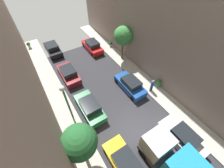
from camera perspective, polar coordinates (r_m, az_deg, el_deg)
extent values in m
plane|color=#2D2D33|center=(14.79, 9.06, -17.14)|extent=(32.00, 32.00, 0.00)
cube|color=#B7B2A8|center=(13.75, -9.36, -27.16)|extent=(2.00, 44.00, 0.15)
cube|color=#B7B2A8|center=(17.16, 22.27, -7.83)|extent=(2.00, 44.00, 0.15)
cube|color=gold|center=(13.08, 5.10, -28.70)|extent=(1.76, 4.20, 0.76)
cube|color=#1E2328|center=(12.38, 5.80, -28.45)|extent=(1.56, 2.10, 0.64)
cylinder|color=black|center=(13.51, -2.22, -25.36)|extent=(0.22, 0.64, 0.64)
cylinder|color=black|center=(13.80, 3.78, -22.00)|extent=(0.22, 0.64, 0.64)
cube|color=#1E6638|center=(15.33, -8.70, -9.30)|extent=(1.76, 4.20, 0.76)
cube|color=#1E2328|center=(14.67, -8.75, -8.20)|extent=(1.56, 2.10, 0.64)
cylinder|color=black|center=(16.29, -13.52, -6.99)|extent=(0.22, 0.64, 0.64)
cylinder|color=black|center=(16.54, -8.60, -4.74)|extent=(0.22, 0.64, 0.64)
cylinder|color=black|center=(14.64, -8.62, -15.45)|extent=(0.22, 0.64, 0.64)
cylinder|color=black|center=(14.91, -3.15, -12.72)|extent=(0.22, 0.64, 0.64)
cube|color=maroon|center=(19.20, -16.63, 3.57)|extent=(1.76, 4.20, 0.76)
cube|color=#1E2328|center=(18.63, -16.92, 4.86)|extent=(1.56, 2.10, 0.64)
cylinder|color=black|center=(20.44, -20.03, 4.75)|extent=(0.22, 0.64, 0.64)
cylinder|color=black|center=(20.63, -16.03, 6.42)|extent=(0.22, 0.64, 0.64)
cylinder|color=black|center=(18.15, -17.01, -0.71)|extent=(0.22, 0.64, 0.64)
cylinder|color=black|center=(18.37, -12.56, 1.22)|extent=(0.22, 0.64, 0.64)
cube|color=black|center=(24.44, -22.14, 12.37)|extent=(1.76, 4.20, 0.76)
cube|color=#1E2328|center=(23.95, -22.51, 13.56)|extent=(1.56, 2.10, 0.64)
cylinder|color=black|center=(25.81, -24.63, 12.82)|extent=(0.22, 0.64, 0.64)
cylinder|color=black|center=(25.97, -21.36, 14.14)|extent=(0.22, 0.64, 0.64)
cylinder|color=black|center=(23.19, -22.69, 9.46)|extent=(0.22, 0.64, 0.64)
cylinder|color=black|center=(23.36, -19.10, 10.93)|extent=(0.22, 0.64, 0.64)
cube|color=white|center=(14.99, 25.53, -18.61)|extent=(1.76, 4.20, 0.76)
cube|color=#1E2328|center=(14.39, 26.92, -17.81)|extent=(1.56, 2.10, 0.64)
cylinder|color=black|center=(14.98, 18.82, -16.63)|extent=(0.22, 0.64, 0.64)
cylinder|color=black|center=(15.79, 22.78, -13.45)|extent=(0.22, 0.64, 0.64)
cylinder|color=black|center=(14.75, 28.07, -24.87)|extent=(0.22, 0.64, 0.64)
cylinder|color=black|center=(15.57, 31.59, -21.04)|extent=(0.22, 0.64, 0.64)
cube|color=#194799|center=(17.22, 7.06, -0.60)|extent=(1.76, 4.20, 0.76)
cube|color=#1E2328|center=(16.63, 7.59, 0.70)|extent=(1.56, 2.10, 0.64)
cylinder|color=black|center=(17.87, 2.01, 1.01)|extent=(0.22, 0.64, 0.64)
cylinder|color=black|center=(18.55, 6.02, 2.87)|extent=(0.22, 0.64, 0.64)
cylinder|color=black|center=(16.32, 8.12, -5.63)|extent=(0.22, 0.64, 0.64)
cylinder|color=black|center=(17.06, 12.23, -3.31)|extent=(0.22, 0.64, 0.64)
cube|color=red|center=(23.53, -7.70, 14.19)|extent=(1.76, 4.20, 0.76)
cube|color=#1E2328|center=(23.04, -7.70, 15.48)|extent=(1.56, 2.10, 0.64)
cylinder|color=black|center=(24.62, -11.01, 14.73)|extent=(0.22, 0.64, 0.64)
cylinder|color=black|center=(25.12, -7.69, 15.89)|extent=(0.22, 0.64, 0.64)
cylinder|color=black|center=(22.22, -7.60, 11.28)|extent=(0.22, 0.64, 0.64)
cylinder|color=black|center=(22.77, -4.04, 12.58)|extent=(0.22, 0.64, 0.64)
cube|color=#B7B7BC|center=(12.64, 17.40, -21.36)|extent=(2.10, 1.80, 1.70)
cylinder|color=black|center=(13.55, 12.19, -25.26)|extent=(0.30, 0.96, 0.96)
cylinder|color=black|center=(14.29, 18.46, -20.53)|extent=(0.30, 0.96, 0.96)
cylinder|color=#2D334C|center=(17.34, 14.91, -1.75)|extent=(0.18, 0.18, 0.82)
cylinder|color=#2D334C|center=(17.46, 15.43, -1.45)|extent=(0.18, 0.18, 0.82)
cylinder|color=#3359B2|center=(16.88, 15.65, 0.03)|extent=(0.36, 0.36, 0.64)
sphere|color=tan|center=(16.55, 15.96, 1.12)|extent=(0.24, 0.24, 0.24)
cylinder|color=brown|center=(20.93, 4.09, 12.98)|extent=(0.27, 0.27, 2.66)
sphere|color=#38843D|center=(19.75, 4.45, 18.39)|extent=(2.47, 2.47, 2.47)
cylinder|color=brown|center=(12.46, -10.89, -25.15)|extent=(0.26, 0.26, 2.65)
sphere|color=#23602D|center=(10.38, -12.73, -21.30)|extent=(2.46, 2.46, 2.46)
cylinder|color=#B2A899|center=(27.18, -29.66, 12.67)|extent=(0.38, 0.38, 0.42)
sphere|color=#2D7233|center=(26.97, -30.01, 13.43)|extent=(0.58, 0.58, 0.58)
cylinder|color=slate|center=(18.27, 17.49, -0.48)|extent=(0.45, 0.45, 0.34)
sphere|color=#2D7233|center=(17.95, 17.80, 0.49)|extent=(0.70, 0.70, 0.70)
cylinder|color=#B2A899|center=(24.10, -0.57, 14.94)|extent=(0.34, 0.34, 0.40)
sphere|color=#23602D|center=(23.89, -0.58, 15.75)|extent=(0.49, 0.49, 0.49)
cylinder|color=#26723F|center=(13.21, -16.26, -9.25)|extent=(0.16, 0.16, 4.84)
sphere|color=white|center=(11.20, -19.04, -1.68)|extent=(0.44, 0.44, 0.44)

